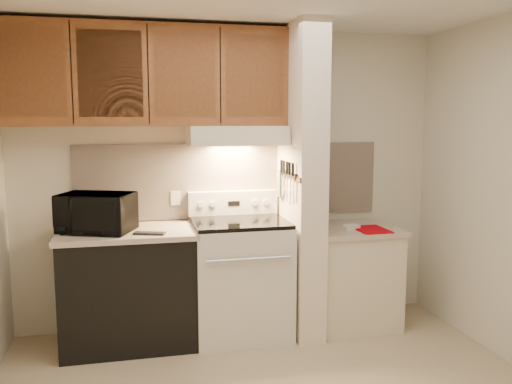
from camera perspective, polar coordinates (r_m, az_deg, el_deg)
name	(u,v)px	position (r m, az deg, el deg)	size (l,w,h in m)	color
wall_back	(232,178)	(4.63, -2.59, 1.43)	(3.60, 0.02, 2.50)	beige
backsplash	(232,180)	(4.62, -2.56, 1.23)	(2.60, 0.02, 0.63)	beige
range_body	(240,279)	(4.46, -1.71, -9.19)	(0.76, 0.65, 0.92)	silver
oven_window	(248,286)	(4.15, -0.83, -9.91)	(0.50, 0.01, 0.30)	black
oven_handle	(249,259)	(4.05, -0.72, -7.10)	(0.02, 0.02, 0.65)	silver
cooktop	(240,222)	(4.34, -1.73, -3.19)	(0.74, 0.64, 0.03)	black
range_backguard	(233,203)	(4.60, -2.44, -1.12)	(0.76, 0.08, 0.20)	silver
range_display	(234,203)	(4.56, -2.34, -1.20)	(0.10, 0.01, 0.04)	black
range_knob_left_outer	(201,205)	(4.51, -5.83, -1.33)	(0.05, 0.05, 0.02)	silver
range_knob_left_inner	(213,204)	(4.53, -4.57, -1.29)	(0.05, 0.05, 0.02)	silver
range_knob_right_inner	(255,203)	(4.59, -0.13, -1.13)	(0.05, 0.05, 0.02)	silver
range_knob_right_outer	(266,202)	(4.62, 1.08, -1.09)	(0.05, 0.05, 0.02)	silver
dishwasher_front	(129,290)	(4.39, -13.23, -9.99)	(1.00, 0.63, 0.87)	black
left_countertop	(127,233)	(4.28, -13.41, -4.17)	(1.04, 0.67, 0.04)	#C1B09E
spoon_rest	(149,233)	(4.08, -11.15, -4.29)	(0.23, 0.07, 0.02)	black
teal_jar	(122,219)	(4.48, -13.94, -2.81)	(0.08, 0.08, 0.09)	#21595A
outlet	(176,198)	(4.56, -8.46, -0.64)	(0.08, 0.01, 0.12)	beige
microwave	(96,213)	(4.24, -16.46, -2.11)	(0.53, 0.36, 0.29)	black
partition_pillar	(301,181)	(4.42, 4.76, 1.11)	(0.22, 0.70, 2.50)	#F4E3CF
pillar_trim	(287,176)	(4.38, 3.33, 1.72)	(0.01, 0.70, 0.04)	brown
knife_strip	(288,174)	(4.33, 3.44, 1.92)	(0.02, 0.42, 0.04)	black
knife_blade_a	(293,189)	(4.18, 3.92, 0.32)	(0.01, 0.04, 0.16)	silver
knife_handle_a	(293,169)	(4.17, 3.90, 2.38)	(0.02, 0.02, 0.10)	black
knife_blade_b	(290,189)	(4.25, 3.62, 0.32)	(0.01, 0.04, 0.18)	silver
knife_handle_b	(290,168)	(4.25, 3.55, 2.49)	(0.02, 0.02, 0.10)	black
knife_blade_c	(287,189)	(4.34, 3.27, 0.34)	(0.01, 0.04, 0.20)	silver
knife_handle_c	(287,168)	(4.32, 3.28, 2.58)	(0.02, 0.02, 0.10)	black
knife_blade_d	(284,185)	(4.42, 2.94, 0.74)	(0.01, 0.04, 0.16)	silver
knife_handle_d	(284,167)	(4.41, 2.96, 2.68)	(0.02, 0.02, 0.10)	black
knife_blade_e	(282,185)	(4.48, 2.74, 0.70)	(0.01, 0.04, 0.18)	silver
knife_handle_e	(281,166)	(4.48, 2.68, 2.76)	(0.02, 0.02, 0.10)	black
oven_mitt	(280,184)	(4.55, 2.52, 0.87)	(0.03, 0.09, 0.22)	slate
right_cab_base	(351,278)	(4.75, 10.00, -8.94)	(0.70, 0.60, 0.81)	beige
right_countertop	(353,229)	(4.65, 10.13, -3.91)	(0.74, 0.64, 0.04)	#C1B09E
red_folder	(371,229)	(4.55, 12.04, -3.88)	(0.24, 0.33, 0.01)	#B6000A
white_box	(351,227)	(4.55, 9.92, -3.65)	(0.14, 0.09, 0.04)	white
range_hood	(236,135)	(4.39, -2.09, 6.00)	(0.78, 0.44, 0.15)	beige
hood_lip	(242,142)	(4.19, -1.54, 5.30)	(0.78, 0.04, 0.06)	beige
upper_cabinets	(147,76)	(4.37, -11.36, 11.89)	(2.18, 0.33, 0.77)	brown
cab_door_a	(31,72)	(4.26, -22.58, 11.57)	(0.46, 0.01, 0.63)	brown
cab_gap_a	(71,73)	(4.22, -18.86, 11.78)	(0.01, 0.01, 0.73)	black
cab_door_b	(110,74)	(4.21, -15.08, 11.94)	(0.46, 0.01, 0.63)	brown
cab_gap_b	(148,74)	(4.21, -11.29, 12.05)	(0.01, 0.01, 0.73)	black
cab_door_c	(185,75)	(4.23, -7.51, 12.11)	(0.46, 0.01, 0.63)	brown
cab_gap_c	(220,76)	(4.26, -3.77, 12.13)	(0.01, 0.01, 0.73)	black
cab_door_d	(255,76)	(4.31, -0.12, 12.09)	(0.46, 0.01, 0.63)	brown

